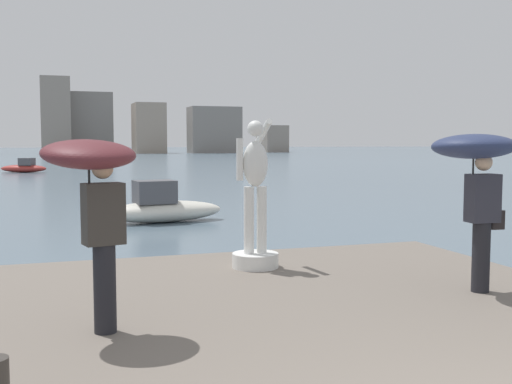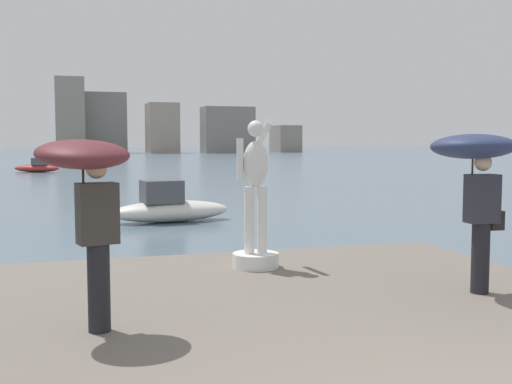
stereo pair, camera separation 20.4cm
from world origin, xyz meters
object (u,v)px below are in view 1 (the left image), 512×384
(onlooker_right, at_px, (476,165))
(boat_mid, at_px, (162,208))
(boat_near, at_px, (24,167))
(onlooker_left, at_px, (94,183))
(statue_white_figure, at_px, (255,213))

(onlooker_right, bearing_deg, boat_mid, 100.66)
(onlooker_right, xyz_separation_m, boat_near, (-6.93, 42.10, -1.62))
(onlooker_left, relative_size, boat_mid, 0.55)
(onlooker_left, relative_size, boat_near, 0.53)
(statue_white_figure, xyz_separation_m, boat_mid, (0.07, 8.66, -0.80))
(onlooker_right, distance_m, boat_mid, 11.26)
(onlooker_left, distance_m, onlooker_right, 4.61)
(statue_white_figure, distance_m, boat_mid, 8.70)
(onlooker_left, distance_m, boat_near, 42.45)
(boat_mid, bearing_deg, statue_white_figure, -90.43)
(statue_white_figure, bearing_deg, onlooker_left, -134.22)
(onlooker_left, xyz_separation_m, onlooker_right, (4.61, 0.26, 0.10))
(onlooker_left, xyz_separation_m, boat_near, (-2.33, 42.36, -1.52))
(onlooker_right, bearing_deg, onlooker_left, -176.79)
(onlooker_left, height_order, boat_mid, onlooker_left)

